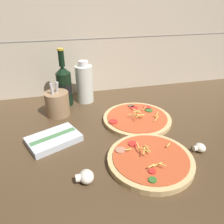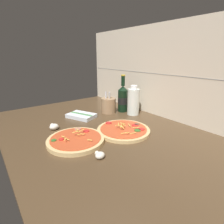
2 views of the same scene
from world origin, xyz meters
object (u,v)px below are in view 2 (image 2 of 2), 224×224
Objects in this scene: mushroom_left at (54,127)px; dish_towel at (81,116)px; utensil_crock at (109,105)px; oil_bottle at (133,101)px; beer_bottle at (123,98)px; pizza_near at (76,140)px; pizza_far at (124,130)px; mushroom_right at (100,155)px.

dish_towel is at bearing 111.40° from mushroom_left.
mushroom_left is at bearing -68.60° from dish_towel.
utensil_crock is at bearing 83.52° from dish_towel.
utensil_crock is (-13.38, -10.98, -3.89)cm from oil_bottle.
beer_bottle is 52.10cm from mushroom_left.
pizza_near is 54.19cm from beer_bottle.
beer_bottle is 5.15× the size of mushroom_left.
beer_bottle is (-27.48, 23.16, 8.65)cm from pizza_far.
beer_bottle is at bearing -172.39° from oil_bottle.
pizza_near reaches higher than dish_towel.
mushroom_left is 0.25× the size of dish_towel.
oil_bottle is at bearing 126.40° from pizza_far.
pizza_far is 36.96cm from beer_bottle.
mushroom_right is 0.28× the size of utensil_crock.
beer_bottle is 62.98cm from mushroom_right.
beer_bottle is at bearing 78.34° from dish_towel.
pizza_near is at bearing -176.18° from mushroom_right.
pizza_near is at bearing -32.43° from dish_towel.
oil_bottle is (-18.01, 24.42, 8.21)cm from pizza_far.
mushroom_right is at bearing -40.08° from utensil_crock.
utensil_crock is at bearing 124.33° from pizza_near.
pizza_near is 52.11cm from oil_bottle.
mushroom_left is 22.83cm from dish_towel.
pizza_far reaches higher than dish_towel.
pizza_far is at bearing -53.60° from oil_bottle.
mushroom_left is 42.32cm from utensil_crock.
mushroom_left reaches higher than mushroom_right.
pizza_far is 6.76× the size of mushroom_right.
pizza_far is 1.87× the size of utensil_crock.
utensil_crock is at bearing 156.81° from pizza_far.
dish_towel is (-28.82, 18.31, 0.13)cm from pizza_near.
oil_bottle is 1.34× the size of utensil_crock.
beer_bottle reaches higher than pizza_near.
utensil_crock reaches higher than mushroom_right.
pizza_far is at bearing 79.09° from pizza_near.
pizza_near is at bearing 8.16° from mushroom_left.
mushroom_left is at bearing -97.96° from oil_bottle.
oil_bottle reaches higher than mushroom_right.
oil_bottle is 36.05cm from dish_towel.
oil_bottle reaches higher than pizza_near.
pizza_near is at bearing -55.67° from utensil_crock.
beer_bottle reaches higher than oil_bottle.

